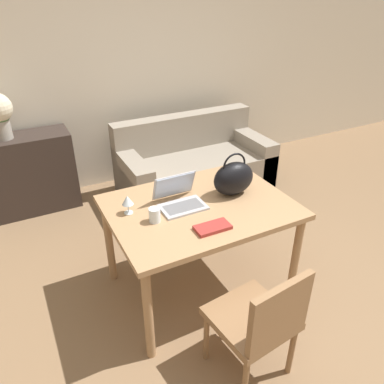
% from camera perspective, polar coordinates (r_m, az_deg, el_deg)
% --- Properties ---
extents(ground_plane, '(14.00, 14.00, 0.00)m').
position_cam_1_polar(ground_plane, '(2.76, 7.56, -21.95)').
color(ground_plane, '#846647').
extents(wall_back, '(10.00, 0.06, 2.70)m').
position_cam_1_polar(wall_back, '(4.34, -13.11, 18.12)').
color(wall_back, beige).
rests_on(wall_back, ground_plane).
extents(dining_table, '(1.28, 0.95, 0.77)m').
position_cam_1_polar(dining_table, '(2.69, 1.18, -3.56)').
color(dining_table, '#A87F56').
rests_on(dining_table, ground_plane).
extents(chair, '(0.49, 0.49, 0.83)m').
position_cam_1_polar(chair, '(2.28, 10.33, -18.60)').
color(chair, olive).
rests_on(chair, ground_plane).
extents(couch, '(1.70, 0.84, 0.82)m').
position_cam_1_polar(couch, '(4.34, 0.28, 4.00)').
color(couch, gray).
rests_on(couch, ground_plane).
extents(sideboard, '(0.93, 0.40, 0.82)m').
position_cam_1_polar(sideboard, '(4.23, -23.75, 2.54)').
color(sideboard, '#332823').
rests_on(sideboard, ground_plane).
extents(laptop, '(0.31, 0.29, 0.21)m').
position_cam_1_polar(laptop, '(2.63, -2.03, -0.72)').
color(laptop, '#ADADB2').
rests_on(laptop, dining_table).
extents(drinking_glass, '(0.08, 0.08, 0.10)m').
position_cam_1_polar(drinking_glass, '(2.46, -5.72, -3.50)').
color(drinking_glass, silver).
rests_on(drinking_glass, dining_table).
extents(wine_glass, '(0.08, 0.08, 0.13)m').
position_cam_1_polar(wine_glass, '(2.54, -9.80, -1.33)').
color(wine_glass, silver).
rests_on(wine_glass, dining_table).
extents(handbag, '(0.32, 0.18, 0.33)m').
position_cam_1_polar(handbag, '(2.74, 6.35, 2.10)').
color(handbag, black).
rests_on(handbag, dining_table).
extents(book, '(0.23, 0.12, 0.02)m').
position_cam_1_polar(book, '(2.40, 3.16, -5.41)').
color(book, maroon).
rests_on(book, dining_table).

